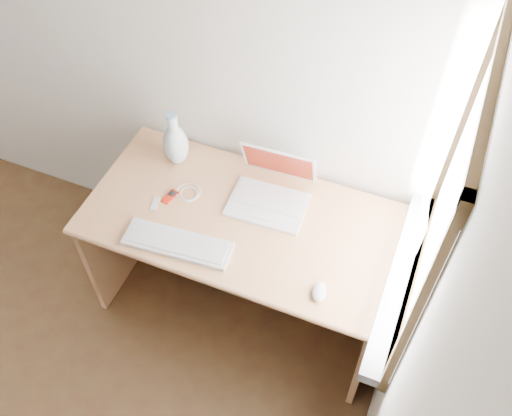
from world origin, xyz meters
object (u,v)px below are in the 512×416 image
at_px(external_keyboard, 177,243).
at_px(desk, 250,232).
at_px(vase, 175,143).
at_px(laptop, 271,191).

bearing_deg(external_keyboard, desk, 53.70).
bearing_deg(desk, vase, 164.51).
height_order(external_keyboard, vase, vase).
xyz_separation_m(desk, vase, (-0.43, 0.12, 0.34)).
distance_m(desk, external_keyboard, 0.45).
distance_m(desk, laptop, 0.29).
bearing_deg(laptop, external_keyboard, -128.22).
bearing_deg(desk, laptop, 38.92).
height_order(laptop, vase, vase).
bearing_deg(vase, external_keyboard, -63.28).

